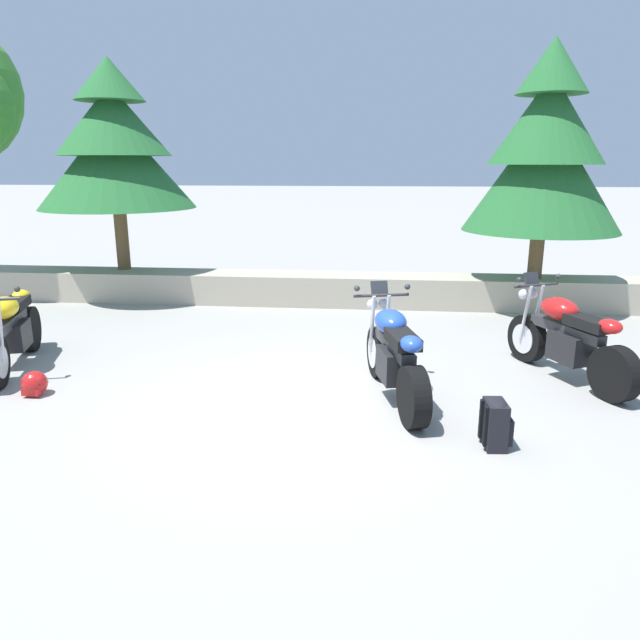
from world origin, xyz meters
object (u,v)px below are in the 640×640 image
at_px(pine_tree_mid_left, 114,146).
at_px(pine_tree_mid_right, 546,152).
at_px(rider_helmet, 34,384).
at_px(motorcycle_red_far_right, 567,340).
at_px(motorcycle_blue_centre, 394,356).
at_px(rider_backpack, 496,422).
at_px(motorcycle_yellow_near_left, 11,331).

bearing_deg(pine_tree_mid_left, pine_tree_mid_right, -1.87).
bearing_deg(rider_helmet, motorcycle_red_far_right, 10.65).
xyz_separation_m(motorcycle_blue_centre, rider_backpack, (0.90, -1.09, -0.24)).
height_order(rider_helmet, pine_tree_mid_right, pine_tree_mid_right).
bearing_deg(pine_tree_mid_right, motorcycle_red_far_right, -97.65).
xyz_separation_m(motorcycle_blue_centre, pine_tree_mid_right, (2.55, 4.39, 2.21)).
bearing_deg(pine_tree_mid_left, motorcycle_red_far_right, -28.28).
relative_size(motorcycle_blue_centre, rider_backpack, 4.33).
bearing_deg(pine_tree_mid_right, pine_tree_mid_left, 178.13).
height_order(motorcycle_blue_centre, pine_tree_mid_right, pine_tree_mid_right).
height_order(rider_backpack, rider_helmet, rider_backpack).
distance_m(motorcycle_blue_centre, motorcycle_red_far_right, 2.22).
height_order(rider_backpack, pine_tree_mid_right, pine_tree_mid_right).
distance_m(motorcycle_yellow_near_left, rider_backpack, 5.89).
height_order(rider_helmet, pine_tree_mid_left, pine_tree_mid_left).
bearing_deg(motorcycle_red_far_right, rider_backpack, -121.38).
height_order(motorcycle_red_far_right, pine_tree_mid_right, pine_tree_mid_right).
relative_size(motorcycle_red_far_right, rider_helmet, 6.88).
xyz_separation_m(motorcycle_yellow_near_left, pine_tree_mid_left, (-0.29, 4.12, 2.33)).
relative_size(rider_backpack, rider_helmet, 1.68).
height_order(motorcycle_yellow_near_left, rider_backpack, motorcycle_yellow_near_left).
xyz_separation_m(motorcycle_red_far_right, rider_backpack, (-1.16, -1.91, -0.24)).
bearing_deg(motorcycle_yellow_near_left, pine_tree_mid_right, 27.96).
bearing_deg(motorcycle_blue_centre, pine_tree_mid_right, 59.90).
bearing_deg(pine_tree_mid_right, motorcycle_blue_centre, -120.10).
relative_size(motorcycle_red_far_right, rider_backpack, 4.10).
xyz_separation_m(motorcycle_red_far_right, pine_tree_mid_right, (0.48, 3.58, 2.21)).
xyz_separation_m(rider_backpack, pine_tree_mid_right, (1.64, 5.49, 2.45)).
bearing_deg(motorcycle_yellow_near_left, pine_tree_mid_left, 94.02).
xyz_separation_m(rider_helmet, pine_tree_mid_right, (6.54, 4.72, 2.56)).
relative_size(motorcycle_yellow_near_left, pine_tree_mid_right, 0.51).
bearing_deg(motorcycle_yellow_near_left, rider_backpack, -15.90).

